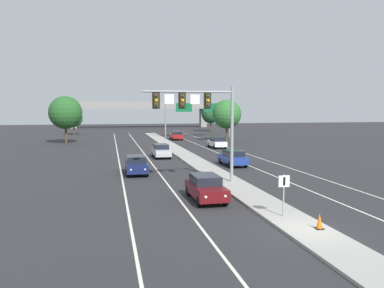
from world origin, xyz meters
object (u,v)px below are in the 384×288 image
Objects in this scene: car_oncoming_darkred at (206,187)px; car_receding_red at (176,135)px; tree_far_right_c at (227,114)px; car_receding_white at (217,142)px; overhead_signal_mast at (201,112)px; car_oncoming_navy at (136,165)px; traffic_cone_median_nose at (319,221)px; tree_far_left_b at (65,113)px; car_receding_blue at (233,158)px; highway_sign_gantry at (198,106)px; tree_far_left_a at (74,118)px; car_oncoming_silver at (161,151)px; median_sign_post at (284,189)px; tree_far_right_a at (211,114)px.

car_oncoming_darkred and car_receding_red have the same top height.
car_receding_white is at bearing -113.71° from tree_far_right_c.
overhead_signal_mast reaches higher than car_oncoming_navy.
tree_far_right_c is (7.90, -5.59, 3.91)m from car_receding_red.
traffic_cone_median_nose is at bearing -63.37° from car_oncoming_darkred.
overhead_signal_mast is 40.64m from tree_far_left_b.
car_receding_blue is 0.62× the size of tree_far_right_c.
highway_sign_gantry is 1.72× the size of tree_far_left_b.
car_oncoming_navy is 0.81× the size of tree_far_left_a.
tree_far_left_b is (-9.23, 32.39, 4.23)m from car_oncoming_navy.
car_oncoming_darkred is at bearing -73.51° from tree_far_left_b.
car_receding_white is at bearing -55.90° from tree_far_left_a.
overhead_signal_mast is at bearing -107.83° from car_receding_white.
tree_far_right_c is (2.65, -10.78, -1.43)m from highway_sign_gantry.
car_receding_blue is 1.00× the size of car_receding_red.
car_oncoming_silver is (0.01, 21.91, 0.00)m from car_oncoming_darkred.
car_oncoming_darkred is 1.00× the size of car_oncoming_silver.
tree_far_left_a is (-19.61, 51.19, 2.80)m from car_receding_blue.
overhead_signal_mast is at bearing 79.96° from car_oncoming_darkred.
tree_far_left_a is (-13.41, 65.10, 2.80)m from car_oncoming_darkred.
tree_far_right_c is (11.04, 46.80, 3.15)m from median_sign_post.
overhead_signal_mast is at bearing -52.71° from car_oncoming_navy.
highway_sign_gantry reaches higher than traffic_cone_median_nose.
median_sign_post reaches higher than traffic_cone_median_nose.
car_receding_red is 0.58× the size of tree_far_left_b.
car_oncoming_darkred is 8.14m from traffic_cone_median_nose.
tree_far_left_b reaches higher than median_sign_post.
car_oncoming_navy and car_oncoming_silver have the same top height.
car_oncoming_silver is 0.58× the size of tree_far_left_b.
car_oncoming_darkred and car_receding_blue have the same top height.
car_receding_blue is (5.31, 8.89, -4.66)m from overhead_signal_mast.
tree_far_left_a is 32.91m from tree_far_right_a.
tree_far_right_c is at bearing -3.01° from tree_far_left_b.
car_receding_white is 25.51m from tree_far_left_b.
highway_sign_gantry is 2.39× the size of tree_far_left_a.
overhead_signal_mast is at bearing -70.30° from tree_far_left_b.
traffic_cone_median_nose is 60.68m from highway_sign_gantry.
car_oncoming_navy is at bearing -79.72° from tree_far_left_a.
median_sign_post is 0.34× the size of tree_far_right_a.
highway_sign_gantry reaches higher than median_sign_post.
highway_sign_gantry is (14.89, 41.77, 5.34)m from car_oncoming_navy.
car_oncoming_silver is at bearing -110.19° from highway_sign_gantry.
tree_far_left_a reaches higher than car_receding_red.
car_receding_red is at bearing 90.22° from car_receding_blue.
tree_far_right_c is (13.96, 19.96, 3.91)m from car_oncoming_silver.
median_sign_post is 48.19m from tree_far_right_c.
traffic_cone_median_nose is 80.54m from tree_far_right_a.
overhead_signal_mast is 0.99× the size of tree_far_right_c.
highway_sign_gantry is (11.31, 30.75, 5.34)m from car_oncoming_silver.
car_receding_white is 0.81× the size of tree_far_left_a.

